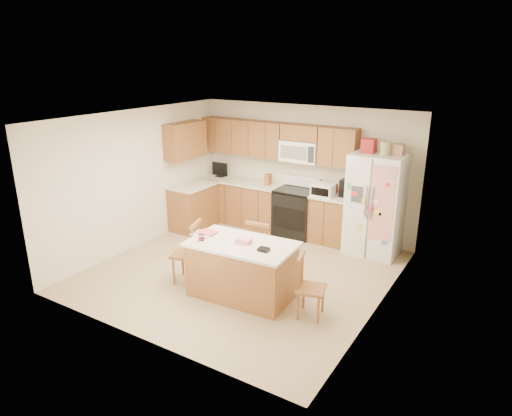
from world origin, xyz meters
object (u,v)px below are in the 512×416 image
Objects in this scene: windsor_chair_left at (188,253)px; island at (242,269)px; stove at (296,211)px; refrigerator at (376,203)px; windsor_chair_back at (261,250)px; windsor_chair_right at (310,288)px.

island is at bearing 3.42° from windsor_chair_left.
stove is 1.63m from refrigerator.
refrigerator reaches higher than windsor_chair_back.
windsor_chair_right is (1.08, 0.01, -0.01)m from island.
windsor_chair_left is 2.04m from windsor_chair_right.
refrigerator is 2.32× the size of windsor_chair_right.
windsor_chair_back is at bearing 96.40° from island.
stove is at bearing 177.70° from refrigerator.
refrigerator reaches higher than island.
stove is 0.55× the size of refrigerator.
windsor_chair_right is at bearing -29.95° from windsor_chair_back.
refrigerator is at bearing 57.13° from windsor_chair_back.
stove reaches higher than windsor_chair_back.
windsor_chair_left is at bearing -128.80° from refrigerator.
refrigerator is at bearing -2.30° from stove.
windsor_chair_back is at bearing -122.87° from refrigerator.
island is 0.96m from windsor_chair_left.
windsor_chair_left is 1.12× the size of windsor_chair_right.
refrigerator reaches higher than stove.
refrigerator is 2.12× the size of windsor_chair_back.
refrigerator is (1.57, -0.06, 0.45)m from stove.
windsor_chair_back is (-1.21, -1.87, -0.47)m from refrigerator.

